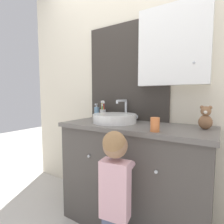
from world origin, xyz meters
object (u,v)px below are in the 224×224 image
drinking_cup (155,125)px  teddy_bear (206,118)px  sink_basin (115,118)px  soap_dispenser (97,112)px  child_figure (115,187)px  toothbrush_holder (103,113)px

drinking_cup → teddy_bear: bearing=44.3°
teddy_bear → drinking_cup: bearing=-135.7°
sink_basin → teddy_bear: size_ratio=2.57×
soap_dispenser → child_figure: bearing=-45.0°
toothbrush_holder → child_figure: 0.87m
soap_dispenser → child_figure: 0.92m
sink_basin → soap_dispenser: (-0.33, 0.17, 0.02)m
sink_basin → teddy_bear: bearing=5.8°
toothbrush_holder → soap_dispenser: bearing=177.8°
soap_dispenser → teddy_bear: teddy_bear is taller
sink_basin → drinking_cup: size_ratio=4.57×
toothbrush_holder → teddy_bear: size_ratio=1.12×
toothbrush_holder → drinking_cup: (0.68, -0.36, -0.01)m
toothbrush_holder → teddy_bear: (0.96, -0.09, 0.02)m
sink_basin → soap_dispenser: size_ratio=2.78×
sink_basin → child_figure: bearing=-58.5°
toothbrush_holder → child_figure: size_ratio=0.21×
toothbrush_holder → soap_dispenser: (-0.08, 0.00, 0.01)m
drinking_cup → child_figure: bearing=-128.4°
sink_basin → toothbrush_holder: bearing=146.6°
toothbrush_holder → teddy_bear: toothbrush_holder is taller
soap_dispenser → teddy_bear: 1.05m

